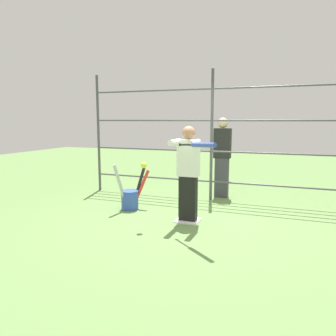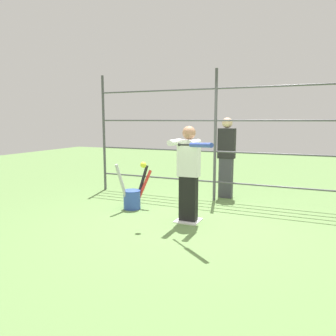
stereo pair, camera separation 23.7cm
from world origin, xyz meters
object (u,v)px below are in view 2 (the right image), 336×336
at_px(bat_bucket, 133,197).
at_px(softball_in_flight, 143,165).
at_px(batter, 188,171).
at_px(bystander_behind_fence, 226,156).
at_px(baseball_bat_swinging, 198,145).

bearing_deg(bat_bucket, softball_in_flight, 129.29).
bearing_deg(batter, softball_in_flight, 43.50).
height_order(batter, bystander_behind_fence, bystander_behind_fence).
height_order(batter, bat_bucket, batter).
xyz_separation_m(baseball_bat_swinging, bat_bucket, (1.67, -1.07, -1.13)).
xyz_separation_m(baseball_bat_swinging, bystander_behind_fence, (0.25, -2.74, -0.45)).
height_order(batter, baseball_bat_swinging, batter).
height_order(softball_in_flight, bystander_behind_fence, bystander_behind_fence).
bearing_deg(baseball_bat_swinging, batter, -61.31).
xyz_separation_m(batter, baseball_bat_swinging, (-0.41, 0.75, 0.49)).
bearing_deg(batter, baseball_bat_swinging, 118.69).
xyz_separation_m(softball_in_flight, bat_bucket, (0.70, -0.85, -0.78)).
bearing_deg(softball_in_flight, batter, -136.50).
bearing_deg(batter, bystander_behind_fence, -94.43).
relative_size(batter, bat_bucket, 1.78).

